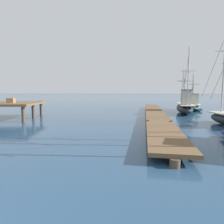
{
  "coord_description": "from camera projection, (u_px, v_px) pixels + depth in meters",
  "views": [
    {
      "loc": [
        3.36,
        -0.89,
        2.55
      ],
      "look_at": [
        2.14,
        9.65,
        1.4
      ],
      "focal_mm": 31.07,
      "sensor_mm": 36.0,
      "label": 1
    }
  ],
  "objects": [
    {
      "name": "fishing_boat_4",
      "position": [
        193.0,
        105.0,
        27.01
      ],
      "size": [
        3.29,
        8.01,
        5.25
      ],
      "color": "#337556",
      "rests_on": "ground"
    },
    {
      "name": "fishing_boat_2",
      "position": [
        185.0,
        106.0,
        22.08
      ],
      "size": [
        2.38,
        7.44,
        7.04
      ],
      "color": "black",
      "rests_on": "ground"
    },
    {
      "name": "floating_dock",
      "position": [
        155.0,
        114.0,
        18.22
      ],
      "size": [
        3.05,
        24.29,
        0.53
      ],
      "color": "brown",
      "rests_on": "ground"
    },
    {
      "name": "pier_platform",
      "position": [
        6.0,
        104.0,
        17.86
      ],
      "size": [
        6.55,
        5.85,
        1.93
      ],
      "color": "brown",
      "rests_on": "ground"
    }
  ]
}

